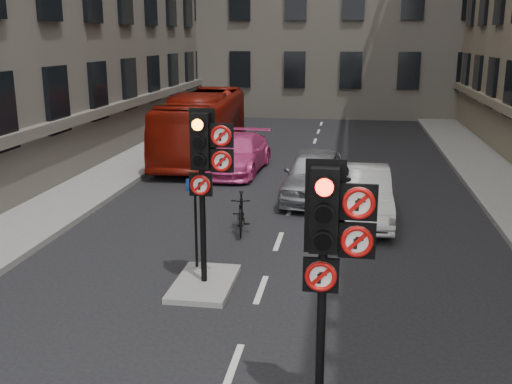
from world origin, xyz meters
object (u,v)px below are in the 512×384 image
(car_pink, at_px, (237,154))
(info_sign, at_px, (195,211))
(signal_far, at_px, (206,159))
(motorcyclist, at_px, (343,195))
(bus_red, at_px, (203,125))
(car_silver, at_px, (315,174))
(car_white, at_px, (361,194))
(motorcycle, at_px, (241,213))
(signal_near, at_px, (330,238))

(car_pink, height_order, info_sign, info_sign)
(car_pink, bearing_deg, signal_far, -79.50)
(motorcyclist, xyz_separation_m, info_sign, (-3.10, -4.00, 0.58))
(bus_red, bearing_deg, car_silver, -52.20)
(motorcyclist, bearing_deg, car_white, -127.13)
(car_pink, height_order, motorcyclist, motorcyclist)
(car_pink, bearing_deg, bus_red, 129.91)
(signal_far, height_order, motorcyclist, signal_far)
(car_silver, relative_size, motorcyclist, 2.72)
(car_silver, relative_size, motorcycle, 2.66)
(motorcycle, bearing_deg, signal_far, -99.21)
(signal_far, xyz_separation_m, motorcyclist, (2.67, 4.74, -1.87))
(signal_far, distance_m, motorcycle, 4.26)
(bus_red, bearing_deg, car_pink, -55.95)
(signal_far, distance_m, info_sign, 1.55)
(motorcyclist, bearing_deg, info_sign, 58.62)
(car_white, bearing_deg, car_silver, 122.58)
(motorcyclist, bearing_deg, car_silver, -64.17)
(car_white, bearing_deg, info_sign, -130.19)
(signal_far, xyz_separation_m, motorcycle, (0.03, 3.65, -2.19))
(car_white, xyz_separation_m, motorcyclist, (-0.50, -0.53, 0.10))
(signal_far, relative_size, car_pink, 0.74)
(signal_near, distance_m, bus_red, 18.40)
(car_silver, height_order, motorcycle, car_silver)
(signal_far, height_order, car_white, signal_far)
(signal_far, bearing_deg, car_white, 58.94)
(bus_red, relative_size, info_sign, 4.89)
(signal_near, bearing_deg, motorcycle, 108.55)
(signal_near, height_order, signal_far, signal_far)
(car_pink, bearing_deg, motorcycle, -75.48)
(motorcycle, distance_m, info_sign, 3.08)
(info_sign, bearing_deg, car_pink, 88.75)
(car_silver, bearing_deg, car_pink, 136.37)
(motorcyclist, height_order, info_sign, info_sign)
(signal_near, distance_m, motorcycle, 8.33)
(signal_near, bearing_deg, car_pink, 105.22)
(car_silver, distance_m, motorcycle, 4.10)
(signal_far, relative_size, info_sign, 1.79)
(car_white, height_order, bus_red, bus_red)
(car_pink, distance_m, motorcycle, 7.20)
(car_silver, xyz_separation_m, motorcyclist, (0.93, -2.63, 0.06))
(car_silver, bearing_deg, bus_red, 133.66)
(signal_near, bearing_deg, car_silver, 94.31)
(bus_red, xyz_separation_m, motorcycle, (3.42, -9.70, -0.85))
(car_silver, xyz_separation_m, motorcycle, (-1.71, -3.72, -0.26))
(car_pink, bearing_deg, motorcyclist, -52.66)
(signal_far, bearing_deg, info_sign, 120.51)
(signal_far, distance_m, car_silver, 7.82)
(car_silver, relative_size, bus_red, 0.46)
(signal_far, height_order, car_pink, signal_far)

